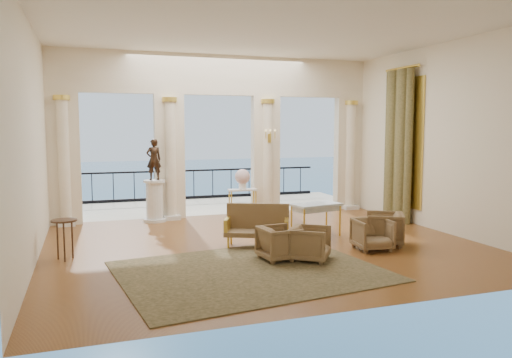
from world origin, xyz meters
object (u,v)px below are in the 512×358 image
object	(u,v)px
console_table	(243,194)
side_table	(64,225)
armchair_d	(279,241)
game_table	(316,207)
armchair_b	(372,233)
armchair_c	(385,227)
settee	(257,226)
statue	(154,160)
pedestal	(155,202)
armchair_a	(310,242)

from	to	relation	value
console_table	side_table	bearing A→B (deg)	-140.11
armchair_d	game_table	xyz separation A→B (m)	(1.56, 1.67, 0.33)
armchair_d	game_table	size ratio (longest dim) A/B	0.59
armchair_b	armchair_c	bearing A→B (deg)	36.93
armchair_d	settee	bearing A→B (deg)	-5.00
settee	console_table	bearing A→B (deg)	101.52
armchair_d	console_table	bearing A→B (deg)	-15.57
settee	armchair_d	bearing A→B (deg)	-64.45
game_table	statue	xyz separation A→B (m)	(-3.29, 3.03, 0.98)
settee	side_table	bearing A→B (deg)	-157.82
armchair_d	settee	size ratio (longest dim) A/B	0.49
armchair_b	side_table	xyz separation A→B (m)	(-5.94, 1.21, 0.31)
pedestal	console_table	bearing A→B (deg)	1.16
armchair_d	console_table	size ratio (longest dim) A/B	0.86
armchair_b	statue	bearing A→B (deg)	134.76
armchair_c	pedestal	distance (m)	6.08
armchair_a	side_table	distance (m)	4.66
armchair_c	statue	size ratio (longest dim) A/B	0.71
console_table	pedestal	bearing A→B (deg)	-175.69
armchair_d	pedestal	xyz separation A→B (m)	(-1.72, 4.70, 0.18)
pedestal	side_table	xyz separation A→B (m)	(-2.13, -3.38, 0.13)
armchair_b	armchair_d	xyz separation A→B (m)	(-2.09, -0.11, -0.00)
console_table	armchair_c	bearing A→B (deg)	-63.96
armchair_d	statue	bearing A→B (deg)	13.53
armchair_b	pedestal	xyz separation A→B (m)	(-3.82, 4.59, 0.18)
armchair_a	statue	bearing A→B (deg)	60.62
armchair_b	armchair_d	size ratio (longest dim) A/B	1.00
settee	armchair_b	bearing A→B (deg)	-3.25
game_table	console_table	size ratio (longest dim) A/B	1.46
statue	side_table	bearing A→B (deg)	48.68
armchair_b	console_table	bearing A→B (deg)	111.16
armchair_a	armchair_b	world-z (taller)	armchair_a
armchair_c	pedestal	bearing A→B (deg)	-104.29
pedestal	console_table	distance (m)	2.48
armchair_a	armchair_c	xyz separation A→B (m)	(2.05, 0.65, 0.03)
armchair_d	side_table	bearing A→B (deg)	64.51
statue	armchair_b	bearing A→B (deg)	120.56
armchair_c	side_table	distance (m)	6.50
armchair_d	settee	xyz separation A→B (m)	(-0.03, 1.20, 0.08)
pedestal	game_table	bearing A→B (deg)	-42.62
statue	console_table	world-z (taller)	statue
armchair_a	armchair_c	world-z (taller)	armchair_c
armchair_c	settee	xyz separation A→B (m)	(-2.61, 0.79, 0.05)
armchair_d	armchair_a	bearing A→B (deg)	-121.04
armchair_a	settee	xyz separation A→B (m)	(-0.56, 1.44, 0.08)
statue	armchair_a	bearing A→B (deg)	105.34
armchair_b	game_table	world-z (taller)	game_table
console_table	settee	bearing A→B (deg)	-99.27
armchair_b	console_table	size ratio (longest dim) A/B	0.87
pedestal	console_table	world-z (taller)	pedestal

